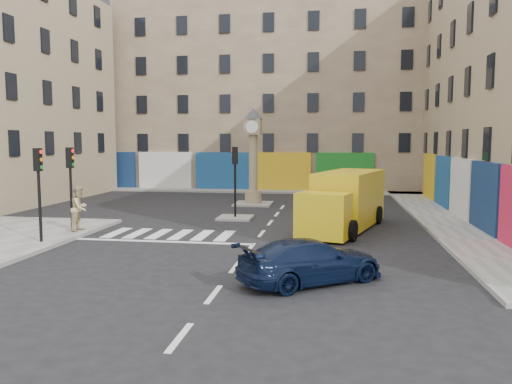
% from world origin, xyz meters
% --- Properties ---
extents(ground, '(120.00, 120.00, 0.00)m').
position_xyz_m(ground, '(0.00, 0.00, 0.00)').
color(ground, black).
rests_on(ground, ground).
extents(sidewalk_right, '(2.60, 30.00, 0.15)m').
position_xyz_m(sidewalk_right, '(8.70, 10.00, 0.07)').
color(sidewalk_right, gray).
rests_on(sidewalk_right, ground).
extents(sidewalk_far, '(32.00, 2.40, 0.15)m').
position_xyz_m(sidewalk_far, '(-4.00, 22.20, 0.07)').
color(sidewalk_far, gray).
rests_on(sidewalk_far, ground).
extents(island_near, '(1.80, 1.80, 0.12)m').
position_xyz_m(island_near, '(-2.00, 8.00, 0.06)').
color(island_near, gray).
rests_on(island_near, ground).
extents(island_far, '(2.40, 2.40, 0.12)m').
position_xyz_m(island_far, '(-2.00, 14.00, 0.06)').
color(island_far, gray).
rests_on(island_far, ground).
extents(building_far, '(32.00, 10.00, 17.00)m').
position_xyz_m(building_far, '(-4.00, 28.00, 8.50)').
color(building_far, gray).
rests_on(building_far, ground).
extents(traffic_light_left_near, '(0.28, 0.22, 3.70)m').
position_xyz_m(traffic_light_left_near, '(-8.30, 0.20, 2.62)').
color(traffic_light_left_near, black).
rests_on(traffic_light_left_near, sidewalk_left).
extents(traffic_light_left_far, '(0.28, 0.22, 3.70)m').
position_xyz_m(traffic_light_left_far, '(-8.30, 2.60, 2.62)').
color(traffic_light_left_far, black).
rests_on(traffic_light_left_far, sidewalk_left).
extents(traffic_light_island, '(0.28, 0.22, 3.70)m').
position_xyz_m(traffic_light_island, '(-2.00, 8.00, 2.59)').
color(traffic_light_island, black).
rests_on(traffic_light_island, island_near).
extents(clock_pillar, '(1.20, 1.20, 6.10)m').
position_xyz_m(clock_pillar, '(-2.00, 14.00, 3.55)').
color(clock_pillar, '#988063').
rests_on(clock_pillar, island_far).
extents(navy_sedan, '(4.64, 4.09, 1.29)m').
position_xyz_m(navy_sedan, '(2.52, -3.43, 0.64)').
color(navy_sedan, black).
rests_on(navy_sedan, ground).
extents(yellow_van, '(4.23, 7.66, 2.67)m').
position_xyz_m(yellow_van, '(3.69, 5.91, 1.33)').
color(yellow_van, gold).
rests_on(yellow_van, ground).
extents(pedestrian_tan, '(0.78, 1.00, 2.02)m').
position_xyz_m(pedestrian_tan, '(-8.00, 2.75, 1.16)').
color(pedestrian_tan, tan).
rests_on(pedestrian_tan, sidewalk_left).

